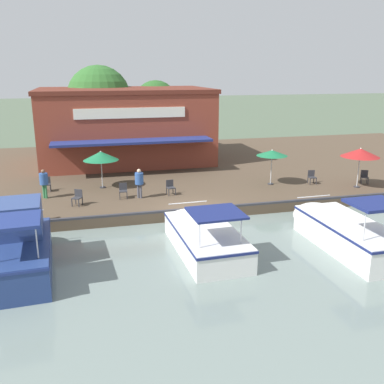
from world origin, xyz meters
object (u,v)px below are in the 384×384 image
Objects in this scene: cafe_chair_under_first_umbrella at (123,190)px; cafe_chair_far_corner_seat at (364,176)px; waterfront_restaurant at (125,125)px; motorboat_distant_upstream at (20,245)px; patio_umbrella_far_corner at (272,153)px; cafe_chair_beside_entrance at (312,176)px; cafe_chair_back_row_seat at (77,197)px; patio_umbrella_near_quay_edge at (101,156)px; cafe_chair_mid_patio at (170,187)px; tree_behind_restaurant at (97,99)px; person_mid_patio at (139,180)px; cafe_chair_facing_river at (47,183)px; mooring_post at (37,211)px; patio_umbrella_back_row at (360,153)px; motorboat_fourth_along at (202,234)px; motorboat_mid_row at (341,230)px; tree_downstream_bank at (155,104)px; person_near_entrance at (44,180)px.

cafe_chair_far_corner_seat is (0.56, 15.13, 0.00)m from cafe_chair_under_first_umbrella.
waterfront_restaurant is 2.10× the size of motorboat_distant_upstream.
cafe_chair_beside_entrance is (0.50, 2.58, -1.52)m from patio_umbrella_far_corner.
patio_umbrella_near_quay_edge is at bearing 156.03° from cafe_chair_back_row_seat.
patio_umbrella_near_quay_edge is 4.74m from cafe_chair_mid_patio.
cafe_chair_mid_patio is (0.70, -6.59, -1.52)m from patio_umbrella_far_corner.
cafe_chair_under_first_umbrella is 13.75m from tree_behind_restaurant.
patio_umbrella_far_corner is 0.36× the size of motorboat_distant_upstream.
cafe_chair_beside_entrance is 11.02m from person_mid_patio.
person_mid_patio is at bearing 139.75° from motorboat_distant_upstream.
cafe_chair_mid_patio is 1.00× the size of cafe_chair_back_row_seat.
cafe_chair_back_row_seat is 1.00× the size of cafe_chair_facing_river.
mooring_post is at bearing -68.17° from cafe_chair_mid_patio.
motorboat_distant_upstream is at bearing -47.30° from cafe_chair_mid_patio.
cafe_chair_back_row_seat is 3.46m from person_mid_patio.
mooring_post is (2.58, -5.24, -0.55)m from person_mid_patio.
patio_umbrella_back_row is at bearing 46.05° from tree_behind_restaurant.
patio_umbrella_far_corner is 14.18m from mooring_post.
waterfront_restaurant is 2.04× the size of motorboat_fourth_along.
patio_umbrella_near_quay_edge is 0.34× the size of motorboat_mid_row.
cafe_chair_under_first_umbrella is 7.12m from motorboat_fourth_along.
cafe_chair_facing_river is 5.88m from person_mid_patio.
person_mid_patio is 15.73m from tree_downstream_bank.
tree_downstream_bank is (-4.38, 3.08, 1.22)m from waterfront_restaurant.
waterfront_restaurant reaches higher than person_near_entrance.
cafe_chair_under_first_umbrella is at bearing -85.46° from patio_umbrella_far_corner.
tree_downstream_bank is at bearing 153.69° from mooring_post.
person_mid_patio is at bearing 75.94° from person_near_entrance.
motorboat_fourth_along is (6.79, -9.14, -0.42)m from cafe_chair_beside_entrance.
motorboat_distant_upstream is (6.75, -4.64, -0.06)m from cafe_chair_under_first_umbrella.
tree_behind_restaurant is at bearing -130.80° from cafe_chair_far_corner_seat.
cafe_chair_beside_entrance is at bearing 91.28° from cafe_chair_mid_patio.
cafe_chair_far_corner_seat is 19.61m from mooring_post.
person_mid_patio is at bearing 61.60° from cafe_chair_facing_river.
patio_umbrella_back_row is 1.46× the size of person_mid_patio.
motorboat_mid_row is at bearing -39.12° from patio_umbrella_back_row.
patio_umbrella_back_row is 2.88× the size of cafe_chair_far_corner_seat.
cafe_chair_beside_entrance is 0.87× the size of mooring_post.
patio_umbrella_far_corner is at bearing 94.54° from cafe_chair_under_first_umbrella.
person_near_entrance is (-1.82, -1.78, 0.56)m from cafe_chair_back_row_seat.
tree_downstream_bank is (-14.59, -7.52, 3.56)m from cafe_chair_beside_entrance.
cafe_chair_under_first_umbrella is 1.00× the size of cafe_chair_beside_entrance.
person_mid_patio is 0.27× the size of motorboat_distant_upstream.
tree_downstream_bank is (-17.62, 8.71, 3.54)m from mooring_post.
patio_umbrella_back_row is at bearing 94.86° from mooring_post.
cafe_chair_mid_patio is at bearing 7.80° from waterfront_restaurant.
cafe_chair_far_corner_seat is at bearing 124.19° from patio_umbrella_back_row.
cafe_chair_facing_river is 0.12× the size of tree_behind_restaurant.
motorboat_distant_upstream is at bearing -22.65° from tree_downstream_bank.
cafe_chair_back_row_seat is at bearing -89.39° from cafe_chair_far_corner_seat.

